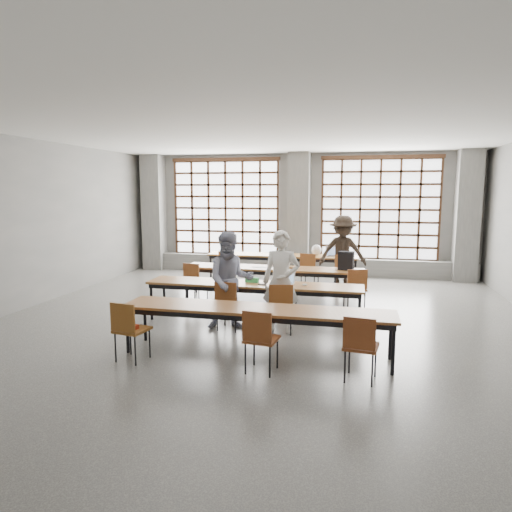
# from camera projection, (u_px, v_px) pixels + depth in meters

# --- Properties ---
(floor) EXTENTS (11.00, 11.00, 0.00)m
(floor) POSITION_uv_depth(u_px,v_px,m) (261.00, 325.00, 8.32)
(floor) COLOR #52524F
(floor) RESTS_ON ground
(ceiling) EXTENTS (11.00, 11.00, 0.00)m
(ceiling) POSITION_uv_depth(u_px,v_px,m) (261.00, 128.00, 7.82)
(ceiling) COLOR silver
(ceiling) RESTS_ON floor
(wall_back) EXTENTS (10.00, 0.00, 10.00)m
(wall_back) POSITION_uv_depth(u_px,v_px,m) (300.00, 214.00, 13.38)
(wall_back) COLOR #60605E
(wall_back) RESTS_ON floor
(wall_front) EXTENTS (10.00, 0.00, 10.00)m
(wall_front) POSITION_uv_depth(u_px,v_px,m) (70.00, 303.00, 2.76)
(wall_front) COLOR #60605E
(wall_front) RESTS_ON floor
(wall_left) EXTENTS (0.00, 11.00, 11.00)m
(wall_left) POSITION_uv_depth(u_px,v_px,m) (18.00, 225.00, 9.16)
(wall_left) COLOR #60605E
(wall_left) RESTS_ON floor
(column_left) EXTENTS (0.60, 0.55, 3.50)m
(column_left) POSITION_uv_depth(u_px,v_px,m) (154.00, 213.00, 14.09)
(column_left) COLOR #595957
(column_left) RESTS_ON floor
(column_mid) EXTENTS (0.60, 0.55, 3.50)m
(column_mid) POSITION_uv_depth(u_px,v_px,m) (299.00, 214.00, 13.11)
(column_mid) COLOR #595957
(column_mid) RESTS_ON floor
(column_right) EXTENTS (0.60, 0.55, 3.50)m
(column_right) POSITION_uv_depth(u_px,v_px,m) (467.00, 216.00, 12.13)
(column_right) COLOR #595957
(column_right) RESTS_ON floor
(window_left) EXTENTS (3.32, 0.12, 3.00)m
(window_left) POSITION_uv_depth(u_px,v_px,m) (226.00, 208.00, 13.78)
(window_left) COLOR white
(window_left) RESTS_ON wall_back
(window_right) EXTENTS (3.32, 0.12, 3.00)m
(window_right) POSITION_uv_depth(u_px,v_px,m) (380.00, 210.00, 12.79)
(window_right) COLOR white
(window_right) RESTS_ON wall_back
(sill_ledge) EXTENTS (9.80, 0.35, 0.50)m
(sill_ledge) POSITION_uv_depth(u_px,v_px,m) (298.00, 265.00, 13.40)
(sill_ledge) COLOR #595957
(sill_ledge) RESTS_ON floor
(desk_row_a) EXTENTS (4.00, 0.70, 0.73)m
(desk_row_a) POSITION_uv_depth(u_px,v_px,m) (282.00, 257.00, 12.19)
(desk_row_a) COLOR brown
(desk_row_a) RESTS_ON floor
(desk_row_b) EXTENTS (4.00, 0.70, 0.73)m
(desk_row_b) POSITION_uv_depth(u_px,v_px,m) (273.00, 270.00, 10.17)
(desk_row_b) COLOR brown
(desk_row_b) RESTS_ON floor
(desk_row_c) EXTENTS (4.00, 0.70, 0.73)m
(desk_row_c) POSITION_uv_depth(u_px,v_px,m) (254.00, 287.00, 8.44)
(desk_row_c) COLOR brown
(desk_row_c) RESTS_ON floor
(desk_row_d) EXTENTS (4.00, 0.70, 0.73)m
(desk_row_d) POSITION_uv_depth(u_px,v_px,m) (256.00, 312.00, 6.66)
(desk_row_d) COLOR brown
(desk_row_d) RESTS_ON floor
(chair_back_left) EXTENTS (0.51, 0.51, 0.88)m
(chair_back_left) POSITION_uv_depth(u_px,v_px,m) (226.00, 264.00, 11.90)
(chair_back_left) COLOR brown
(chair_back_left) RESTS_ON floor
(chair_back_mid) EXTENTS (0.50, 0.50, 0.88)m
(chair_back_mid) POSITION_uv_depth(u_px,v_px,m) (309.00, 267.00, 11.43)
(chair_back_mid) COLOR brown
(chair_back_mid) RESTS_ON floor
(chair_back_right) EXTENTS (0.47, 0.47, 0.88)m
(chair_back_right) POSITION_uv_depth(u_px,v_px,m) (342.00, 268.00, 11.25)
(chair_back_right) COLOR brown
(chair_back_right) RESTS_ON floor
(chair_mid_left) EXTENTS (0.51, 0.51, 0.88)m
(chair_mid_left) POSITION_uv_depth(u_px,v_px,m) (194.00, 278.00, 9.93)
(chair_mid_left) COLOR brown
(chair_mid_left) RESTS_ON floor
(chair_mid_centre) EXTENTS (0.46, 0.46, 0.88)m
(chair_mid_centre) POSITION_uv_depth(u_px,v_px,m) (286.00, 282.00, 9.49)
(chair_mid_centre) COLOR brown
(chair_mid_centre) RESTS_ON floor
(chair_mid_right) EXTENTS (0.51, 0.52, 0.88)m
(chair_mid_right) POSITION_uv_depth(u_px,v_px,m) (356.00, 285.00, 9.18)
(chair_mid_right) COLOR brown
(chair_mid_right) RESTS_ON floor
(chair_front_left) EXTENTS (0.46, 0.46, 0.88)m
(chair_front_left) POSITION_uv_depth(u_px,v_px,m) (228.00, 300.00, 7.91)
(chair_front_left) COLOR brown
(chair_front_left) RESTS_ON floor
(chair_front_right) EXTENTS (0.49, 0.50, 0.88)m
(chair_front_right) POSITION_uv_depth(u_px,v_px,m) (281.00, 303.00, 7.71)
(chair_front_right) COLOR brown
(chair_front_right) RESTS_ON floor
(chair_near_left) EXTENTS (0.48, 0.49, 0.88)m
(chair_near_left) POSITION_uv_depth(u_px,v_px,m) (128.00, 325.00, 6.45)
(chair_near_left) COLOR brown
(chair_near_left) RESTS_ON floor
(chair_near_mid) EXTENTS (0.47, 0.47, 0.88)m
(chair_near_mid) POSITION_uv_depth(u_px,v_px,m) (260.00, 335.00, 6.03)
(chair_near_mid) COLOR brown
(chair_near_mid) RESTS_ON floor
(chair_near_right) EXTENTS (0.48, 0.48, 0.88)m
(chair_near_right) POSITION_uv_depth(u_px,v_px,m) (360.00, 342.00, 5.75)
(chair_near_right) COLOR maroon
(chair_near_right) RESTS_ON floor
(student_male) EXTENTS (0.65, 0.44, 1.76)m
(student_male) POSITION_uv_depth(u_px,v_px,m) (281.00, 282.00, 7.79)
(student_male) COLOR silver
(student_male) RESTS_ON floor
(student_female) EXTENTS (1.01, 0.90, 1.72)m
(student_female) POSITION_uv_depth(u_px,v_px,m) (231.00, 281.00, 7.99)
(student_female) COLOR navy
(student_female) RESTS_ON floor
(student_back) EXTENTS (1.29, 0.90, 1.82)m
(student_back) POSITION_uv_depth(u_px,v_px,m) (343.00, 252.00, 11.32)
(student_back) COLOR black
(student_back) RESTS_ON floor
(laptop_front) EXTENTS (0.39, 0.34, 0.26)m
(laptop_front) POSITION_uv_depth(u_px,v_px,m) (284.00, 280.00, 8.40)
(laptop_front) COLOR silver
(laptop_front) RESTS_ON desk_row_c
(laptop_back) EXTENTS (0.43, 0.39, 0.26)m
(laptop_back) POSITION_uv_depth(u_px,v_px,m) (333.00, 253.00, 11.98)
(laptop_back) COLOR silver
(laptop_back) RESTS_ON desk_row_a
(mouse) EXTENTS (0.11, 0.10, 0.04)m
(mouse) POSITION_uv_depth(u_px,v_px,m) (305.00, 285.00, 8.20)
(mouse) COLOR white
(mouse) RESTS_ON desk_row_c
(green_box) EXTENTS (0.26, 0.14, 0.09)m
(green_box) POSITION_uv_depth(u_px,v_px,m) (252.00, 280.00, 8.51)
(green_box) COLOR green
(green_box) RESTS_ON desk_row_c
(phone) EXTENTS (0.14, 0.08, 0.01)m
(phone) POSITION_uv_depth(u_px,v_px,m) (262.00, 284.00, 8.29)
(phone) COLOR black
(phone) RESTS_ON desk_row_c
(paper_sheet_b) EXTENTS (0.30, 0.22, 0.00)m
(paper_sheet_b) POSITION_uv_depth(u_px,v_px,m) (259.00, 267.00, 10.17)
(paper_sheet_b) COLOR silver
(paper_sheet_b) RESTS_ON desk_row_b
(paper_sheet_c) EXTENTS (0.30, 0.22, 0.00)m
(paper_sheet_c) POSITION_uv_depth(u_px,v_px,m) (277.00, 268.00, 10.14)
(paper_sheet_c) COLOR white
(paper_sheet_c) RESTS_ON desk_row_b
(backpack) EXTENTS (0.35, 0.25, 0.40)m
(backpack) POSITION_uv_depth(u_px,v_px,m) (346.00, 261.00, 9.83)
(backpack) COLOR black
(backpack) RESTS_ON desk_row_b
(plastic_bag) EXTENTS (0.29, 0.25, 0.29)m
(plastic_bag) POSITION_uv_depth(u_px,v_px,m) (316.00, 250.00, 12.01)
(plastic_bag) COLOR white
(plastic_bag) RESTS_ON desk_row_a
(red_pouch) EXTENTS (0.21, 0.13, 0.06)m
(red_pouch) POSITION_uv_depth(u_px,v_px,m) (132.00, 326.00, 6.52)
(red_pouch) COLOR maroon
(red_pouch) RESTS_ON chair_near_left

